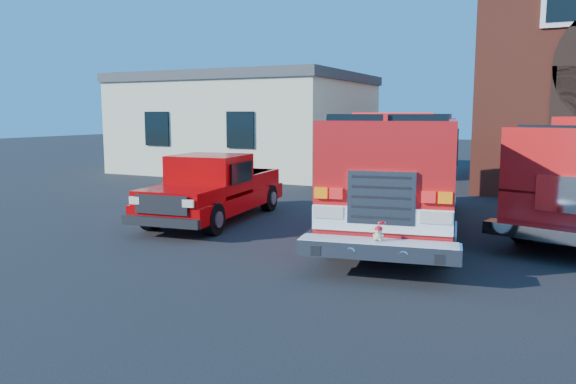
% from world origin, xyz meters
% --- Properties ---
extents(ground, '(100.00, 100.00, 0.00)m').
position_xyz_m(ground, '(0.00, 0.00, 0.00)').
color(ground, black).
rests_on(ground, ground).
extents(side_building, '(10.20, 8.20, 4.35)m').
position_xyz_m(side_building, '(-9.00, 13.00, 2.20)').
color(side_building, beige).
rests_on(side_building, ground).
extents(fire_engine, '(3.78, 8.81, 2.63)m').
position_xyz_m(fire_engine, '(0.91, 2.87, 1.36)').
color(fire_engine, black).
rests_on(fire_engine, ground).
extents(pickup_truck, '(2.33, 5.14, 1.63)m').
position_xyz_m(pickup_truck, '(-3.52, 1.89, 0.77)').
color(pickup_truck, black).
rests_on(pickup_truck, ground).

